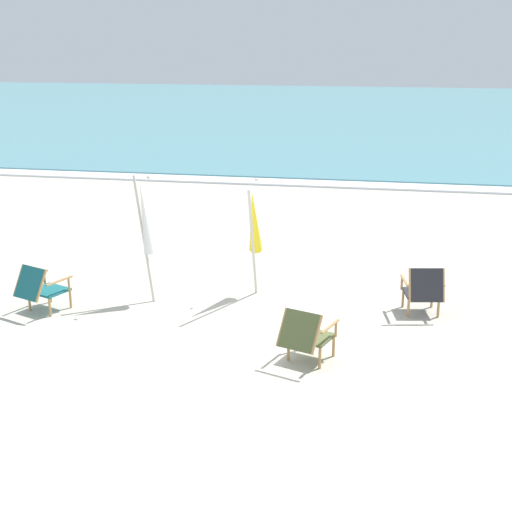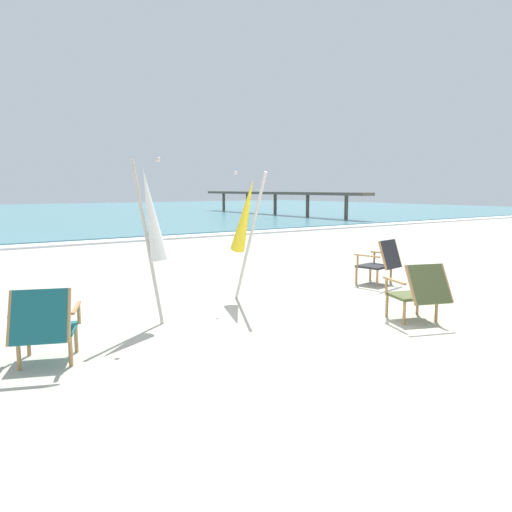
{
  "view_description": "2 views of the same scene",
  "coord_description": "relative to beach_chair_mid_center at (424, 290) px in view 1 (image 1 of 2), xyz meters",
  "views": [
    {
      "loc": [
        1.99,
        -9.42,
        4.21
      ],
      "look_at": [
        -0.11,
        1.94,
        0.62
      ],
      "focal_mm": 50.0,
      "sensor_mm": 36.0,
      "label": 1
    },
    {
      "loc": [
        -4.26,
        -4.7,
        1.72
      ],
      "look_at": [
        0.45,
        2.04,
        0.61
      ],
      "focal_mm": 35.0,
      "sensor_mm": 36.0,
      "label": 2
    }
  ],
  "objects": [
    {
      "name": "ground_plane",
      "position": [
        -2.66,
        -1.27,
        -0.43
      ],
      "size": [
        80.0,
        80.0,
        0.0
      ],
      "primitive_type": "plane",
      "color": "#B7AF9E"
    },
    {
      "name": "sea",
      "position": [
        -2.66,
        30.32,
        -0.38
      ],
      "size": [
        80.0,
        40.0,
        0.1
      ],
      "primitive_type": "cube",
      "color": "teal",
      "rests_on": "ground"
    },
    {
      "name": "surf_band",
      "position": [
        -2.66,
        10.02,
        -0.4
      ],
      "size": [
        80.0,
        1.1,
        0.06
      ],
      "primitive_type": "cube",
      "color": "white",
      "rests_on": "ground"
    },
    {
      "name": "beach_chair_mid_center",
      "position": [
        0.0,
        0.0,
        0.0
      ],
      "size": [
        0.68,
        0.76,
        0.82
      ],
      "color": "#28282D",
      "rests_on": "ground"
    },
    {
      "name": "beach_chair_front_right",
      "position": [
        -1.6,
        -2.02,
        -0.01
      ],
      "size": [
        0.8,
        0.91,
        0.78
      ],
      "color": "#515B33",
      "rests_on": "ground"
    },
    {
      "name": "beach_chair_far_center",
      "position": [
        -5.92,
        -0.96,
        -0.01
      ],
      "size": [
        0.81,
        0.91,
        0.79
      ],
      "color": "#196066",
      "rests_on": "ground"
    },
    {
      "name": "umbrella_furled_white",
      "position": [
        -4.43,
        -0.12,
        0.95
      ],
      "size": [
        0.44,
        0.35,
        2.11
      ],
      "color": "#B7B2A8",
      "rests_on": "ground"
    },
    {
      "name": "umbrella_furled_yellow",
      "position": [
        -2.74,
        0.3,
        0.87
      ],
      "size": [
        0.24,
        0.85,
        1.99
      ],
      "color": "#B7B2A8",
      "rests_on": "ground"
    }
  ]
}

